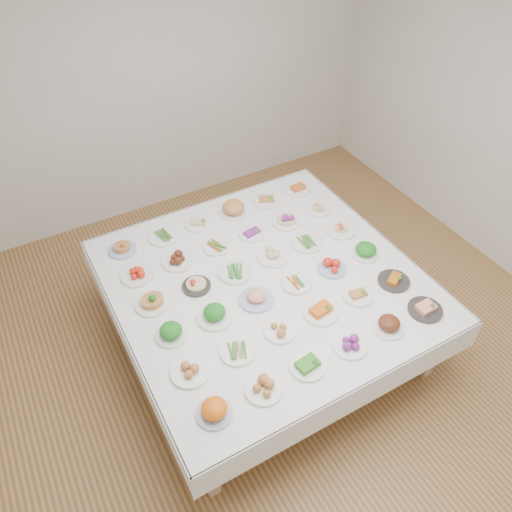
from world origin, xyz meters
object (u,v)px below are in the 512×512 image
display_table (265,284)px  dish_0 (214,410)px  dish_18 (152,298)px  dish_35 (298,187)px

display_table → dish_0: size_ratio=10.27×
dish_18 → dish_35: 1.91m
display_table → dish_18: (-0.89, 0.18, 0.14)m
dish_18 → dish_0: bearing=-89.5°
display_table → dish_18: 0.92m
dish_0 → display_table: bearing=45.0°
dish_18 → display_table: bearing=-11.6°
display_table → dish_0: (-0.88, -0.88, 0.12)m
dish_18 → dish_35: dish_18 is taller
display_table → dish_18: dish_18 is taller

